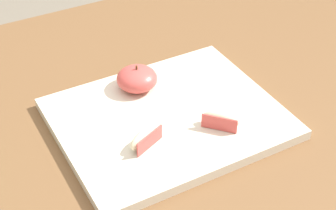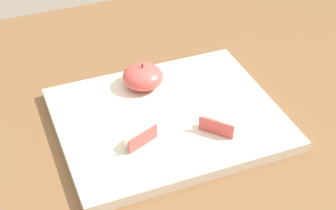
{
  "view_description": "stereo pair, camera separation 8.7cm",
  "coord_description": "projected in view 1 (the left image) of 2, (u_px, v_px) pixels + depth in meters",
  "views": [
    {
      "loc": [
        -0.28,
        -0.67,
        1.34
      ],
      "look_at": [
        0.06,
        -0.07,
        0.8
      ],
      "focal_mm": 56.31,
      "sensor_mm": 36.0,
      "label": 1
    },
    {
      "loc": [
        -0.2,
        -0.71,
        1.34
      ],
      "look_at": [
        0.06,
        -0.07,
        0.8
      ],
      "focal_mm": 56.31,
      "sensor_mm": 36.0,
      "label": 2
    }
  ],
  "objects": [
    {
      "name": "dining_table",
      "position": [
        125.0,
        155.0,
        0.98
      ],
      "size": [
        1.41,
        0.81,
        0.77
      ],
      "color": "brown",
      "rests_on": "ground_plane"
    },
    {
      "name": "cutting_board",
      "position": [
        168.0,
        118.0,
        0.89
      ],
      "size": [
        0.37,
        0.3,
        0.02
      ],
      "color": "beige",
      "rests_on": "dining_table"
    },
    {
      "name": "apple_half_skin_up",
      "position": [
        137.0,
        79.0,
        0.93
      ],
      "size": [
        0.07,
        0.07,
        0.05
      ],
      "color": "#D14C47",
      "rests_on": "cutting_board"
    },
    {
      "name": "apple_wedge_left",
      "position": [
        221.0,
        120.0,
        0.85
      ],
      "size": [
        0.06,
        0.06,
        0.03
      ],
      "color": "beige",
      "rests_on": "cutting_board"
    },
    {
      "name": "apple_wedge_front",
      "position": [
        145.0,
        138.0,
        0.82
      ],
      "size": [
        0.06,
        0.04,
        0.03
      ],
      "color": "beige",
      "rests_on": "cutting_board"
    }
  ]
}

